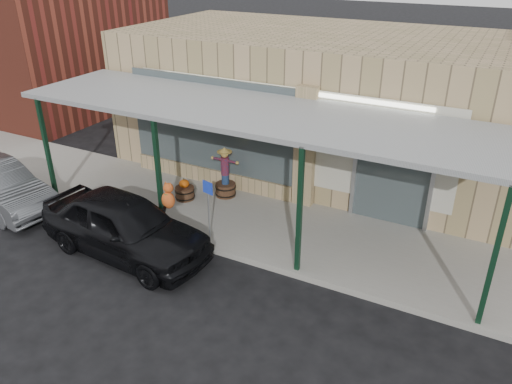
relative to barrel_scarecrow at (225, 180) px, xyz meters
The scene contains 9 objects.
ground 4.76m from the barrel_scarecrow, 72.66° to the right, with size 120.00×120.00×0.00m, color black.
sidewalk 1.76m from the barrel_scarecrow, 32.60° to the right, with size 40.00×3.20×0.15m, color gray.
storefront 4.18m from the barrel_scarecrow, 69.05° to the left, with size 12.00×6.25×4.20m.
awning 2.91m from the barrel_scarecrow, 33.70° to the right, with size 12.00×3.00×3.04m.
block_buildings_near 6.60m from the barrel_scarecrow, 54.05° to the left, with size 61.00×8.00×8.00m.
barrel_scarecrow is the anchor object (origin of this frame).
barrel_pumpkin 1.17m from the barrel_scarecrow, 142.53° to the right, with size 0.67×0.67×0.62m.
handicap_sign 2.29m from the barrel_scarecrow, 69.11° to the right, with size 0.30×0.09×1.49m.
parked_sedan 3.44m from the barrel_scarecrow, 101.42° to the right, with size 4.40×2.12×1.55m.
Camera 1 is at (5.17, -6.25, 6.53)m, focal length 35.00 mm.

